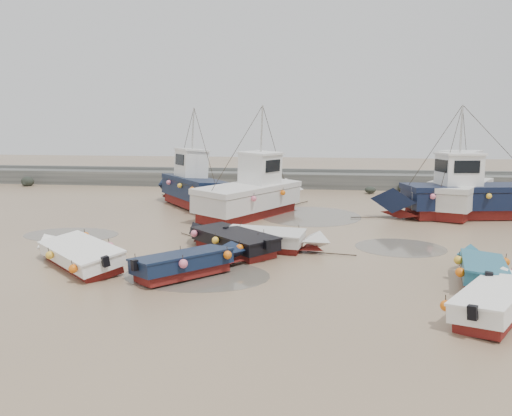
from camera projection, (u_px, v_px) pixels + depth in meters
The scene contains 17 objects.
ground at pixel (280, 256), 19.92m from camera, with size 120.00×120.00×0.00m, color #978060.
seawall at pixel (305, 180), 41.27m from camera, with size 60.00×4.92×1.50m.
puddle_a at pixel (197, 275), 17.45m from camera, with size 5.17×5.17×0.01m, color #5F584C.
puddle_b at pixel (400, 248), 21.31m from camera, with size 3.83×3.83×0.01m, color #5F584C.
puddle_c at pixel (71, 235), 23.81m from camera, with size 4.58×4.58×0.01m, color #5F584C.
puddle_d at pixel (310, 216), 28.63m from camera, with size 5.77×5.77×0.01m, color #5F584C.
dinghy_0 at pixel (79, 251), 18.61m from camera, with size 5.57×5.04×1.43m.
dinghy_1 at pixel (192, 260), 17.36m from camera, with size 4.41×4.59×1.43m.
dinghy_2 at pixel (481, 266), 16.52m from camera, with size 2.24×5.02×1.43m.
dinghy_3 at pixel (499, 296), 13.69m from camera, with size 3.61×5.24×1.43m.
dinghy_4 at pixel (229, 237), 20.82m from camera, with size 5.25×5.04×1.43m.
dinghy_5 at pixel (273, 237), 20.77m from camera, with size 5.58×2.30×1.43m.
cabin_boat_0 at pixel (190, 185), 31.98m from camera, with size 6.69×8.23×6.22m.
cabin_boat_1 at pixel (255, 193), 28.60m from camera, with size 6.10×9.79×6.22m.
cabin_boat_2 at pixel (465, 195), 27.97m from camera, with size 11.03×4.38×6.22m.
cabin_boat_3 at pixel (458, 190), 29.70m from camera, with size 6.28×9.69×6.22m.
person at pixel (205, 218), 28.03m from camera, with size 0.62×0.41×1.70m, color #1D283E.
Camera 1 is at (1.77, -19.26, 5.22)m, focal length 35.00 mm.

